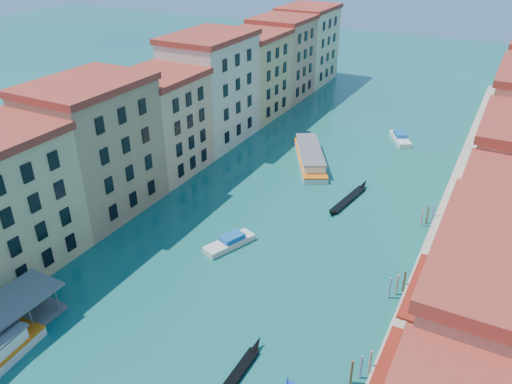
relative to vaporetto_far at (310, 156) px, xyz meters
The scene contains 8 objects.
left_bank_palazzos 23.89m from the vaporetto_far, 166.35° to the right, with size 12.80×128.40×21.00m.
quay 26.77m from the vaporetto_far, 10.65° to the right, with size 4.00×140.00×1.00m, color #B0A08E.
mooring_poles_right 47.33m from the vaporetto_far, 60.37° to the right, with size 1.44×54.24×3.20m.
vaporetto_far is the anchor object (origin of this frame).
gondola_fore 51.86m from the vaporetto_far, 75.72° to the right, with size 1.17×11.75×2.35m.
gondola_far 15.36m from the vaporetto_far, 43.57° to the right, with size 2.99×13.24×1.88m.
motorboat_mid 30.38m from the vaporetto_far, 88.47° to the right, with size 4.90×7.77×1.54m.
motorboat_far 21.95m from the vaporetto_far, 55.94° to the left, with size 5.98×8.08×1.63m.
Camera 1 is at (26.14, -8.80, 38.87)m, focal length 35.00 mm.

